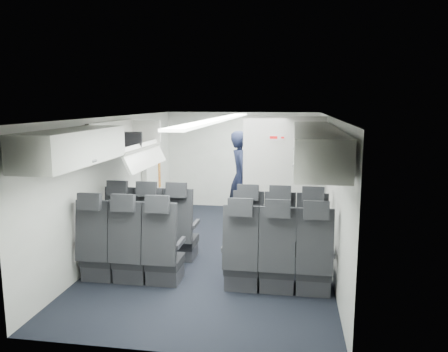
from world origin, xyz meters
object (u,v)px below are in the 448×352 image
(seat_row_mid, at_px, (202,256))
(flight_attendant, at_px, (241,178))
(seat_row_front, at_px, (214,236))
(galley_unit, at_px, (284,169))
(carry_on_bag, at_px, (129,140))
(boarding_door, at_px, (152,174))

(seat_row_mid, height_order, flight_attendant, flight_attendant)
(seat_row_front, bearing_deg, galley_unit, 73.72)
(seat_row_front, relative_size, galley_unit, 1.75)
(seat_row_front, relative_size, carry_on_bag, 8.55)
(galley_unit, relative_size, flight_attendant, 1.04)
(galley_unit, distance_m, boarding_door, 2.84)
(boarding_door, bearing_deg, galley_unit, 24.28)
(seat_row_mid, height_order, galley_unit, galley_unit)
(carry_on_bag, bearing_deg, boarding_door, 81.02)
(boarding_door, bearing_deg, carry_on_bag, -82.52)
(boarding_door, height_order, carry_on_bag, carry_on_bag)
(flight_attendant, height_order, carry_on_bag, carry_on_bag)
(carry_on_bag, bearing_deg, seat_row_front, -30.02)
(seat_row_front, height_order, boarding_door, boarding_door)
(seat_row_mid, xyz_separation_m, galley_unit, (0.95, 4.15, 0.55))
(seat_row_mid, height_order, boarding_door, boarding_door)
(galley_unit, bearing_deg, flight_attendant, -126.61)
(galley_unit, bearing_deg, boarding_door, -155.72)
(boarding_door, relative_size, carry_on_bag, 4.78)
(galley_unit, height_order, flight_attendant, galley_unit)
(seat_row_front, distance_m, galley_unit, 3.43)
(galley_unit, relative_size, carry_on_bag, 4.88)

